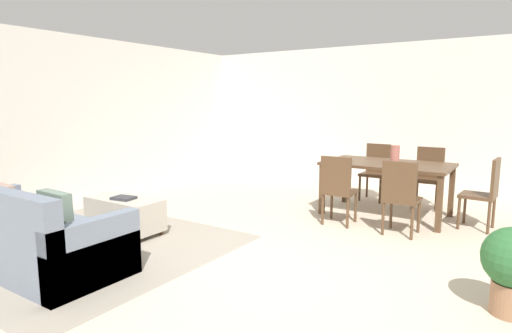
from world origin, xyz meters
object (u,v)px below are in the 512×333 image
at_px(vase_centerpiece, 395,154).
at_px(dining_table, 387,169).
at_px(dining_chair_near_right, 401,194).
at_px(dining_chair_far_left, 376,168).
at_px(ottoman_table, 125,213).
at_px(dining_chair_near_left, 338,186).
at_px(couch, 24,236).
at_px(dining_chair_head_east, 486,190).
at_px(dining_chair_far_right, 429,174).
at_px(book_on_ottoman, 124,198).

bearing_deg(vase_centerpiece, dining_table, -171.74).
height_order(dining_chair_near_right, dining_chair_far_left, same).
height_order(ottoman_table, dining_chair_near_left, dining_chair_near_left).
height_order(couch, dining_chair_near_left, dining_chair_near_left).
distance_m(ottoman_table, vase_centerpiece, 3.71).
bearing_deg(ottoman_table, dining_chair_head_east, 35.09).
relative_size(dining_chair_far_left, dining_chair_head_east, 1.00).
distance_m(dining_chair_far_left, dining_chair_far_right, 0.84).
bearing_deg(dining_chair_near_right, vase_centerpiece, 110.56).
xyz_separation_m(ottoman_table, dining_chair_near_left, (2.06, 1.77, 0.27)).
xyz_separation_m(dining_chair_far_right, dining_chair_head_east, (0.85, -0.86, 0.00)).
distance_m(ottoman_table, book_on_ottoman, 0.22).
relative_size(dining_chair_far_right, dining_chair_head_east, 1.00).
bearing_deg(dining_table, couch, -122.39).
bearing_deg(dining_table, dining_chair_far_left, 116.29).
xyz_separation_m(couch, ottoman_table, (-0.01, 1.24, -0.05)).
bearing_deg(dining_chair_near_right, ottoman_table, -148.45).
distance_m(ottoman_table, dining_table, 3.60).
xyz_separation_m(couch, dining_chair_head_east, (3.69, 3.83, 0.22)).
xyz_separation_m(couch, dining_chair_far_left, (2.00, 4.75, 0.22)).
distance_m(dining_chair_near_left, vase_centerpiece, 1.05).
height_order(ottoman_table, dining_chair_far_left, dining_chair_far_left).
relative_size(ottoman_table, vase_centerpiece, 3.98).
distance_m(dining_table, vase_centerpiece, 0.23).
height_order(ottoman_table, dining_chair_near_right, dining_chair_near_right).
bearing_deg(dining_chair_near_left, dining_table, 65.32).
bearing_deg(dining_table, dining_chair_far_right, 65.14).
xyz_separation_m(dining_chair_far_left, dining_chair_head_east, (1.69, -0.91, 0.00)).
xyz_separation_m(dining_chair_head_east, vase_centerpiece, (-1.15, 0.03, 0.37)).
xyz_separation_m(dining_chair_near_right, dining_chair_head_east, (0.83, 0.83, 0.00)).
xyz_separation_m(dining_chair_near_right, dining_chair_far_right, (-0.03, 1.69, 0.00)).
bearing_deg(dining_table, dining_chair_head_east, -0.64).
distance_m(dining_chair_near_right, dining_chair_head_east, 1.17).
xyz_separation_m(dining_chair_near_left, book_on_ottoman, (-2.01, -1.81, -0.07)).
bearing_deg(dining_chair_near_right, book_on_ottoman, -147.41).
bearing_deg(ottoman_table, book_on_ottoman, -42.52).
relative_size(dining_table, dining_chair_head_east, 1.85).
distance_m(dining_chair_head_east, vase_centerpiece, 1.21).
xyz_separation_m(ottoman_table, dining_chair_far_left, (2.00, 3.51, 0.27)).
height_order(dining_chair_far_left, book_on_ottoman, dining_chair_far_left).
bearing_deg(dining_table, ottoman_table, -133.18).
height_order(dining_chair_near_right, book_on_ottoman, dining_chair_near_right).
xyz_separation_m(ottoman_table, vase_centerpiece, (2.54, 2.62, 0.64)).
distance_m(ottoman_table, dining_chair_near_left, 2.73).
relative_size(dining_chair_far_right, book_on_ottoman, 3.54).
distance_m(dining_table, dining_chair_near_left, 0.94).
xyz_separation_m(dining_chair_near_right, book_on_ottoman, (-2.82, -1.80, -0.07)).
distance_m(ottoman_table, dining_chair_far_left, 4.05).
distance_m(couch, dining_chair_near_left, 3.65).
distance_m(dining_table, dining_chair_near_right, 0.96).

